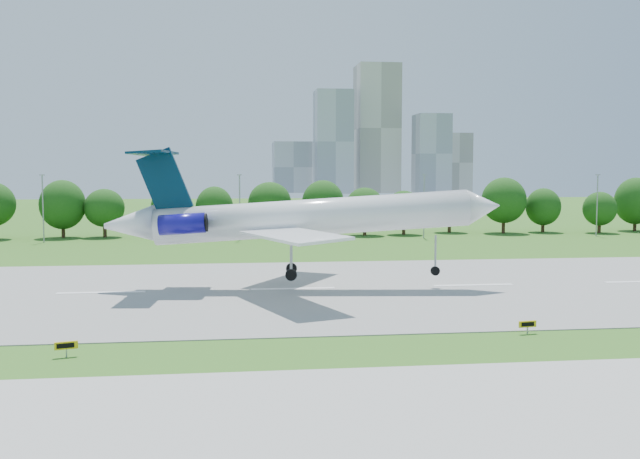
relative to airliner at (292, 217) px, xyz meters
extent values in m
plane|color=#315C18|center=(-19.94, -25.19, -7.77)|extent=(600.00, 600.00, 0.00)
cube|color=gray|center=(-19.94, -0.19, -7.73)|extent=(400.00, 45.00, 0.08)
cylinder|color=#382314|center=(-39.94, 66.81, -5.97)|extent=(0.70, 0.70, 3.60)
sphere|color=#164210|center=(-39.94, 66.81, -1.57)|extent=(8.40, 8.40, 8.40)
cylinder|color=#382314|center=(0.06, 66.81, -5.97)|extent=(0.70, 0.70, 3.60)
sphere|color=#164210|center=(0.06, 66.81, -1.57)|extent=(8.40, 8.40, 8.40)
cylinder|color=#382314|center=(40.06, 66.81, -5.97)|extent=(0.70, 0.70, 3.60)
sphere|color=#164210|center=(40.06, 66.81, -1.57)|extent=(8.40, 8.40, 8.40)
cylinder|color=#382314|center=(80.06, 66.81, -5.97)|extent=(0.70, 0.70, 3.60)
sphere|color=#164210|center=(80.06, 66.81, -1.57)|extent=(8.40, 8.40, 8.40)
cylinder|color=gray|center=(-39.94, 56.81, -1.77)|extent=(0.24, 0.24, 12.00)
cube|color=gray|center=(-39.94, 56.81, 4.33)|extent=(0.90, 0.25, 0.18)
cylinder|color=gray|center=(-4.94, 56.81, -1.77)|extent=(0.24, 0.24, 12.00)
cube|color=gray|center=(-4.94, 56.81, 4.33)|extent=(0.90, 0.25, 0.18)
cylinder|color=gray|center=(30.06, 56.81, -1.77)|extent=(0.24, 0.24, 12.00)
cube|color=gray|center=(30.06, 56.81, 4.33)|extent=(0.90, 0.25, 0.18)
cylinder|color=gray|center=(65.06, 56.81, -1.77)|extent=(0.24, 0.24, 12.00)
cube|color=gray|center=(65.06, 56.81, 4.33)|extent=(0.90, 0.25, 0.18)
cube|color=#B2B2B7|center=(55.06, 354.81, 23.23)|extent=(22.00, 22.00, 62.00)
cube|color=beige|center=(85.06, 369.81, 32.23)|extent=(26.00, 26.00, 80.00)
cube|color=#B2B2B7|center=(115.06, 349.81, 16.23)|extent=(20.00, 20.00, 48.00)
cube|color=beige|center=(138.06, 374.81, 11.23)|extent=(18.00, 18.00, 38.00)
cube|color=#B2B2B7|center=(32.06, 379.81, 8.23)|extent=(24.00, 24.00, 32.00)
cylinder|color=white|center=(2.09, -0.19, -0.04)|extent=(33.68, 6.90, 5.91)
cone|color=white|center=(20.44, -1.86, 1.09)|extent=(4.12, 4.21, 4.09)
cone|color=white|center=(-17.14, 1.56, -0.77)|extent=(5.88, 4.37, 4.20)
cube|color=white|center=(-0.60, -7.75, -1.27)|extent=(10.11, 15.46, 0.62)
cube|color=white|center=(0.81, 7.73, -1.27)|extent=(12.06, 15.26, 0.62)
cube|color=#05233A|center=(-13.38, 1.22, 3.62)|extent=(5.98, 1.09, 7.58)
cube|color=#05233A|center=(-14.48, 1.32, 6.77)|extent=(4.50, 10.82, 0.46)
cylinder|color=navy|center=(-11.43, -1.86, -0.51)|extent=(4.95, 2.53, 2.39)
cylinder|color=navy|center=(-10.91, 3.89, -0.51)|extent=(4.95, 2.53, 2.39)
cylinder|color=gray|center=(15.36, -1.40, -3.92)|extent=(0.22, 0.22, 3.88)
cylinder|color=black|center=(15.36, -1.40, -5.86)|extent=(1.02, 0.42, 1.00)
cylinder|color=gray|center=(-0.34, -2.42, -3.92)|extent=(0.27, 0.27, 3.88)
cylinder|color=black|center=(-0.34, -2.42, -5.86)|extent=(1.26, 0.61, 1.22)
cylinder|color=gray|center=(0.10, 2.44, -3.92)|extent=(0.27, 0.27, 3.88)
cylinder|color=black|center=(0.10, 2.44, -5.86)|extent=(1.26, 0.61, 1.22)
cube|color=gray|center=(-17.62, -26.35, -7.44)|extent=(0.12, 0.12, 0.67)
cube|color=#E4B30C|center=(-17.62, -26.35, -6.96)|extent=(1.51, 0.58, 0.52)
cube|color=black|center=(-17.59, -26.45, -6.96)|extent=(1.10, 0.33, 0.33)
cube|color=gray|center=(16.29, -23.52, -7.45)|extent=(0.10, 0.10, 0.64)
cube|color=#E4B30C|center=(16.29, -23.52, -6.99)|extent=(1.47, 0.37, 0.50)
cube|color=black|center=(16.31, -23.62, -6.99)|extent=(1.08, 0.18, 0.32)
camera|label=1|loc=(-6.38, -75.53, 4.69)|focal=40.00mm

